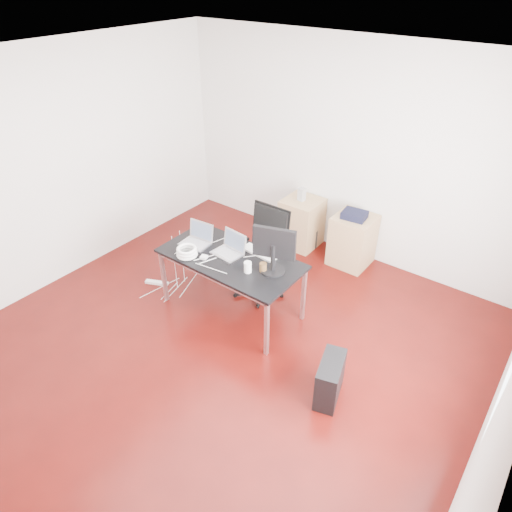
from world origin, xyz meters
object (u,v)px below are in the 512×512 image
Objects in this scene: desk at (231,262)px; office_chair at (263,249)px; filing_cabinet_right at (352,240)px; filing_cabinet_left at (301,222)px; pc_tower at (330,379)px.

desk is 0.53m from office_chair.
office_chair is 1.37m from filing_cabinet_right.
office_chair reaches higher than desk.
filing_cabinet_right is (0.80, 0.00, 0.00)m from filing_cabinet_left.
filing_cabinet_left is 1.00× the size of filing_cabinet_right.
office_chair reaches higher than filing_cabinet_left.
pc_tower is at bearing -15.88° from desk.
pc_tower is at bearing -33.48° from office_chair.
filing_cabinet_right reaches higher than pc_tower.
filing_cabinet_left is 1.56× the size of pc_tower.
desk is 1.88m from filing_cabinet_right.
desk is 3.56× the size of pc_tower.
filing_cabinet_left is at bearing 99.19° from office_chair.
filing_cabinet_left is at bearing 111.60° from pc_tower.
office_chair is at bearing -116.13° from filing_cabinet_right.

